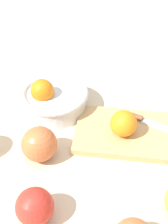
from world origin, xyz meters
TOP-DOWN VIEW (x-y plane):
  - ground_plane at (0.00, 0.00)m, footprint 2.40×2.40m
  - bowl at (-0.13, 0.13)m, footprint 0.19×0.19m
  - cutting_board at (0.09, 0.08)m, footprint 0.28×0.20m
  - orange_on_board at (0.08, 0.06)m, footprint 0.07×0.07m
  - knife at (0.13, 0.12)m, footprint 0.15×0.05m
  - apple_front_left at (-0.10, -0.05)m, footprint 0.08×0.08m
  - apple_front_left_3 at (-0.04, -0.20)m, footprint 0.07×0.07m

SIDE VIEW (x-z plane):
  - ground_plane at x=0.00m, z-range 0.00..0.00m
  - cutting_board at x=0.09m, z-range 0.00..0.02m
  - knife at x=0.13m, z-range 0.01..0.03m
  - apple_front_left_3 at x=-0.04m, z-range 0.00..0.07m
  - bowl at x=-0.13m, z-range -0.01..0.09m
  - apple_front_left at x=-0.10m, z-range 0.00..0.08m
  - orange_on_board at x=0.08m, z-range 0.02..0.08m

